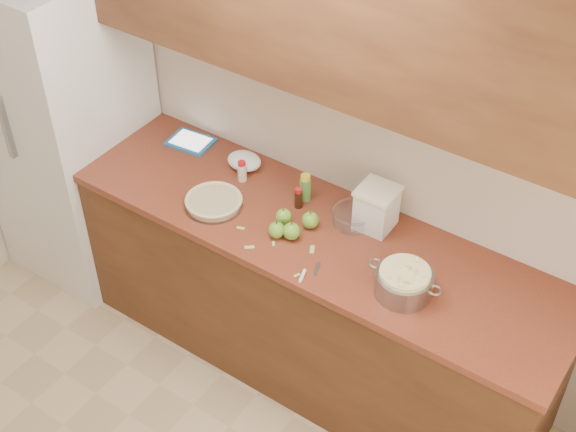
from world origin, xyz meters
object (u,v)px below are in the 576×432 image
Objects in this scene: pie at (214,202)px; colander at (404,282)px; flour_canister at (376,207)px; tablet at (191,142)px.

pie is 0.99m from colander.
flour_canister is at bearing 23.80° from pie.
flour_canister reaches higher than tablet.
pie is at bearing -179.67° from colander.
pie is 0.52m from tablet.
flour_canister is at bearing -6.93° from tablet.
tablet is (-0.41, 0.32, -0.02)m from pie.
colander is 1.57× the size of flour_canister.
flour_canister reaches higher than pie.
pie is 0.76m from flour_canister.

